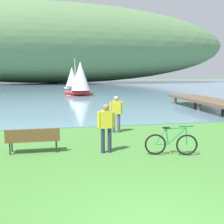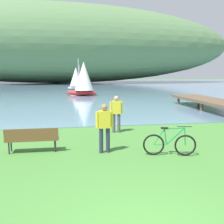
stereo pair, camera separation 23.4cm
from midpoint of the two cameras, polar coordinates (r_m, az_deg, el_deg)
The scene contains 9 objects.
bay_water at distance 52.58m, azimuth -9.03°, elevation 5.84°, with size 180.00×80.00×0.04m, color #6B8EA8.
distant_hillside at distance 70.05m, azimuth -13.74°, elevation 14.87°, with size 96.87×28.00×20.52m, color #567A4C.
park_bench_near_camera at distance 9.10m, azimuth -18.25°, elevation -5.72°, with size 1.80×0.49×0.88m.
bicycle_leaning_near_bench at distance 8.67m, azimuth 12.61°, elevation -7.06°, with size 1.74×0.46×1.01m.
person_at_shoreline at distance 11.52m, azimuth 0.40°, elevation 0.07°, with size 0.61×0.26×1.71m.
person_on_the_grass at distance 8.58m, azimuth -2.13°, elevation -3.01°, with size 0.61×0.26×1.71m.
sailboat_mid_bay at distance 41.52m, azimuth -9.22°, elevation 7.67°, with size 3.40×2.02×4.00m.
sailboat_toward_hillside at distance 30.16m, azimuth -7.53°, elevation 7.66°, with size 3.92×2.81×4.43m.
pier_dock at distance 19.55m, azimuth 21.48°, elevation 2.25°, with size 2.40×10.00×0.80m.
Camera 1 is at (-1.42, -3.46, 2.75)m, focal length 40.01 mm.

